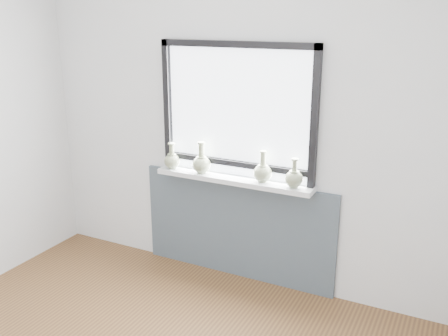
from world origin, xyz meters
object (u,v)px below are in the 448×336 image
at_px(windowsill, 233,179).
at_px(vase_d, 294,178).
at_px(vase_a, 172,160).
at_px(vase_b, 202,163).
at_px(vase_c, 263,172).

relative_size(windowsill, vase_d, 5.91).
height_order(vase_a, vase_b, vase_b).
distance_m(windowsill, vase_d, 0.52).
distance_m(vase_c, vase_d, 0.26).
distance_m(vase_b, vase_d, 0.79).
distance_m(windowsill, vase_a, 0.57).
bearing_deg(vase_a, vase_b, 0.34).
bearing_deg(vase_b, vase_a, -179.66).
bearing_deg(vase_b, windowsill, 2.82).
distance_m(vase_a, vase_c, 0.81).
bearing_deg(vase_b, vase_c, 1.62).
height_order(vase_a, vase_c, vase_c).
bearing_deg(vase_a, windowsill, 1.57).
height_order(windowsill, vase_b, vase_b).
relative_size(windowsill, vase_a, 6.04).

